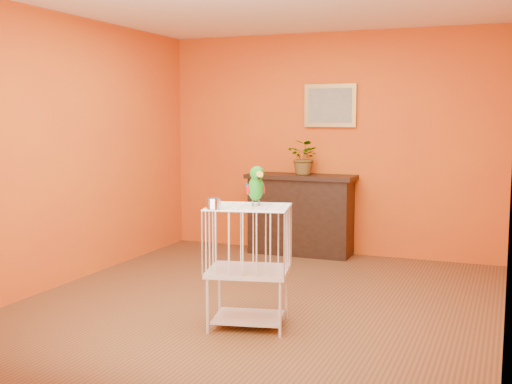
% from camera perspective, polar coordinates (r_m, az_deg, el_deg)
% --- Properties ---
extents(ground, '(4.50, 4.50, 0.00)m').
position_cam_1_polar(ground, '(5.72, 0.40, -9.75)').
color(ground, brown).
rests_on(ground, ground).
extents(room_shell, '(4.50, 4.50, 4.50)m').
position_cam_1_polar(room_shell, '(5.49, 0.42, 6.33)').
color(room_shell, '#CA4213').
rests_on(room_shell, ground).
extents(console_cabinet, '(1.28, 0.46, 0.95)m').
position_cam_1_polar(console_cabinet, '(7.58, 3.98, -2.00)').
color(console_cabinet, black).
rests_on(console_cabinet, ground).
extents(potted_plant, '(0.46, 0.49, 0.32)m').
position_cam_1_polar(potted_plant, '(7.48, 4.30, 2.74)').
color(potted_plant, '#26722D').
rests_on(potted_plant, console_cabinet).
extents(framed_picture, '(0.62, 0.04, 0.50)m').
position_cam_1_polar(framed_picture, '(7.59, 6.61, 7.64)').
color(framed_picture, '#AD893D').
rests_on(framed_picture, room_shell).
extents(birdcage, '(0.70, 0.59, 0.94)m').
position_cam_1_polar(birdcage, '(4.95, -0.69, -6.49)').
color(birdcage, silver).
rests_on(birdcage, ground).
extents(feed_cup, '(0.11, 0.11, 0.08)m').
position_cam_1_polar(feed_cup, '(4.73, -3.80, -1.01)').
color(feed_cup, silver).
rests_on(feed_cup, birdcage).
extents(parrot, '(0.22, 0.25, 0.31)m').
position_cam_1_polar(parrot, '(4.89, -0.01, 0.59)').
color(parrot, '#59544C').
rests_on(parrot, birdcage).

